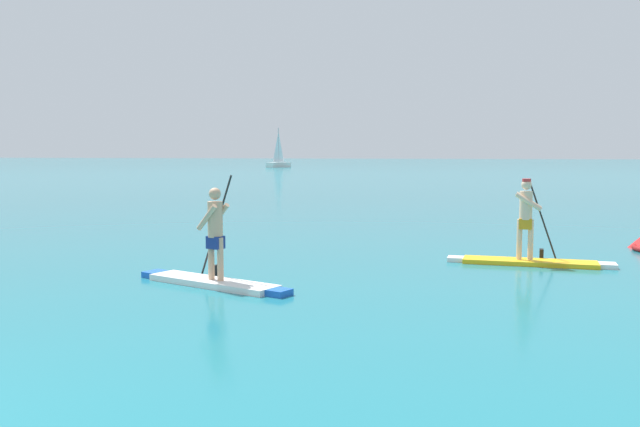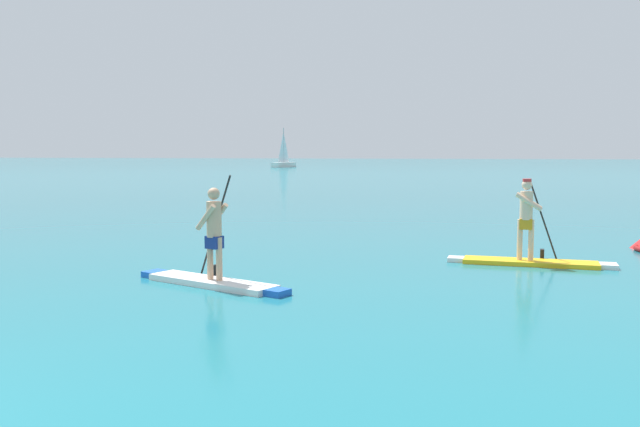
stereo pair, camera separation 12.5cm
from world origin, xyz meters
name	(u,v)px [view 1 (the left image)]	position (x,y,z in m)	size (l,w,h in m)	color
paddleboarder_mid_center	(213,265)	(1.48, 7.56, 0.37)	(3.21, 1.51, 1.97)	white
paddleboarder_far_right	(529,246)	(6.98, 11.29, 0.38)	(3.39, 0.90, 1.84)	yellow
sailboat_left_horizon	(279,162)	(-24.99, 94.26, 0.78)	(2.80, 4.74, 5.89)	white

